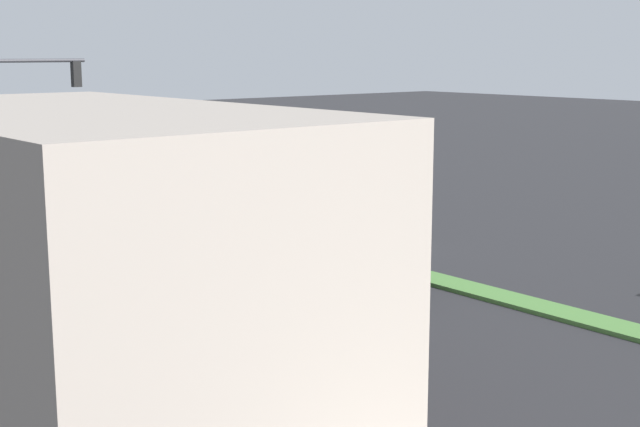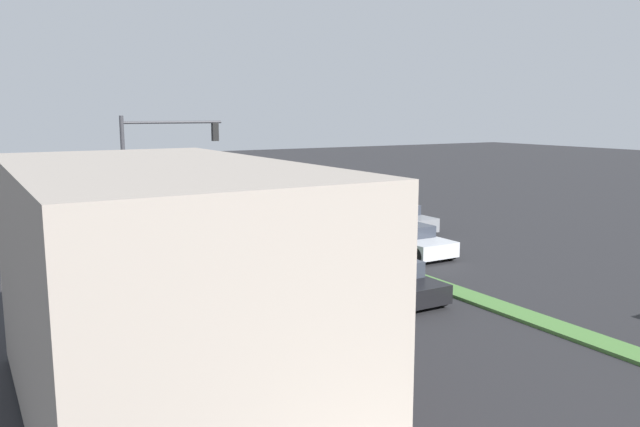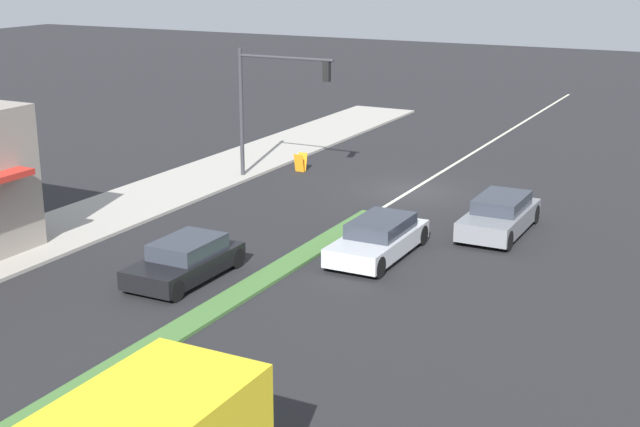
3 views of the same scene
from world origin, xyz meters
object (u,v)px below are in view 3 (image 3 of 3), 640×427
object	(u,v)px
pedestrian	(28,209)
warning_aframe_sign	(301,162)
suv_black	(185,260)
suv_grey	(500,215)
traffic_signal_main	(269,93)
sedan_silver	(379,238)

from	to	relation	value
pedestrian	warning_aframe_sign	xyz separation A→B (m)	(-3.79, -13.02, -0.60)
pedestrian	suv_black	size ratio (longest dim) A/B	0.42
warning_aframe_sign	suv_grey	distance (m)	11.87
traffic_signal_main	suv_grey	xyz separation A→B (m)	(-11.12, 2.77, -3.25)
suv_black	sedan_silver	distance (m)	6.42
warning_aframe_sign	sedan_silver	world-z (taller)	sedan_silver
pedestrian	sedan_silver	distance (m)	12.37
warning_aframe_sign	traffic_signal_main	bearing A→B (deg)	81.28
traffic_signal_main	warning_aframe_sign	world-z (taller)	traffic_signal_main
pedestrian	sedan_silver	bearing A→B (deg)	-162.33
warning_aframe_sign	suv_grey	size ratio (longest dim) A/B	0.19
traffic_signal_main	suv_black	bearing A→B (deg)	108.43
traffic_signal_main	warning_aframe_sign	xyz separation A→B (m)	(-0.33, -2.16, -3.47)
sedan_silver	suv_black	bearing A→B (deg)	46.77
traffic_signal_main	suv_black	world-z (taller)	traffic_signal_main
warning_aframe_sign	suv_black	world-z (taller)	suv_black
warning_aframe_sign	suv_black	xyz separation A→B (m)	(-3.59, 13.94, 0.17)
suv_black	pedestrian	bearing A→B (deg)	-7.16
pedestrian	suv_black	bearing A→B (deg)	172.84
pedestrian	warning_aframe_sign	world-z (taller)	pedestrian
traffic_signal_main	pedestrian	bearing A→B (deg)	72.33
traffic_signal_main	suv_black	size ratio (longest dim) A/B	1.38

